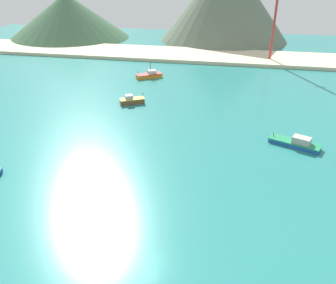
% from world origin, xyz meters
% --- Properties ---
extents(ground, '(260.00, 280.00, 0.50)m').
position_xyz_m(ground, '(0.00, 30.00, -0.25)').
color(ground, teal).
extents(fishing_boat_1, '(7.07, 5.35, 2.95)m').
position_xyz_m(fishing_boat_1, '(-18.58, 55.05, 0.91)').
color(fishing_boat_1, brown).
rests_on(fishing_boat_1, ground).
extents(fishing_boat_3, '(10.94, 7.01, 2.35)m').
position_xyz_m(fishing_boat_3, '(22.61, 37.87, 0.81)').
color(fishing_boat_3, '#1E5BA8').
rests_on(fishing_boat_3, ground).
extents(fishing_boat_7, '(8.92, 7.22, 5.19)m').
position_xyz_m(fishing_boat_7, '(-19.58, 79.43, 0.86)').
color(fishing_boat_7, orange).
rests_on(fishing_boat_7, ground).
extents(beach_strip, '(247.00, 23.04, 1.20)m').
position_xyz_m(beach_strip, '(0.00, 111.02, 0.60)').
color(beach_strip, beige).
rests_on(beach_strip, ground).
extents(hill_west, '(59.36, 59.36, 21.17)m').
position_xyz_m(hill_west, '(-75.27, 137.25, 10.59)').
color(hill_west, '#3D6042').
rests_on(hill_west, ground).
extents(radio_tower, '(3.19, 2.55, 31.86)m').
position_xyz_m(radio_tower, '(20.97, 108.47, 16.25)').
color(radio_tower, '#B7332D').
rests_on(radio_tower, ground).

